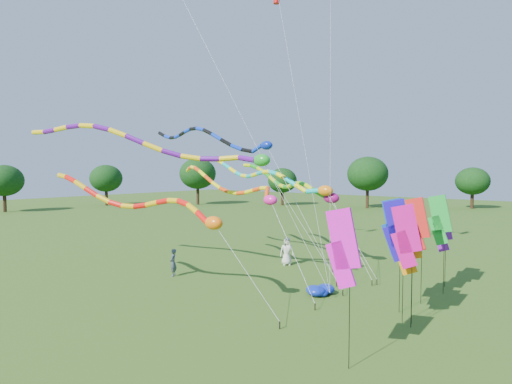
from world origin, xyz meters
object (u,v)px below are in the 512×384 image
Objects in this scene: tube_kite_red at (153,205)px; blue_nylon_heap at (313,290)px; person_a at (287,251)px; person_b at (173,263)px; person_c at (345,257)px; tube_kite_orange at (234,186)px.

blue_nylon_heap is (5.30, 5.35, -4.18)m from tube_kite_red.
person_a reaches higher than blue_nylon_heap.
blue_nylon_heap is 1.05× the size of person_b.
tube_kite_red is 7.30× the size of person_c.
person_a is at bearing 136.06° from blue_nylon_heap.
person_b is at bearing -166.63° from blue_nylon_heap.
person_a is (0.71, 9.78, -3.52)m from tube_kite_red.
tube_kite_red is 8.62m from blue_nylon_heap.
tube_kite_red is 11.90m from person_c.
tube_kite_red is 7.20× the size of person_a.
tube_kite_red is 10.42m from person_a.
person_a is (-4.59, 4.43, 0.67)m from blue_nylon_heap.
person_c is at bearing 100.31° from blue_nylon_heap.
person_b is at bearing -124.04° from tube_kite_orange.
person_c is (3.66, 0.71, -0.01)m from person_a.
tube_kite_red reaches higher than person_c.
tube_kite_red is 1.04× the size of tube_kite_orange.
tube_kite_orange reaches higher than blue_nylon_heap.
person_b is at bearing 133.88° from person_c.
person_a is at bearing 100.05° from person_c.
person_a is at bearing 99.90° from tube_kite_orange.
tube_kite_orange is 7.89× the size of person_b.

